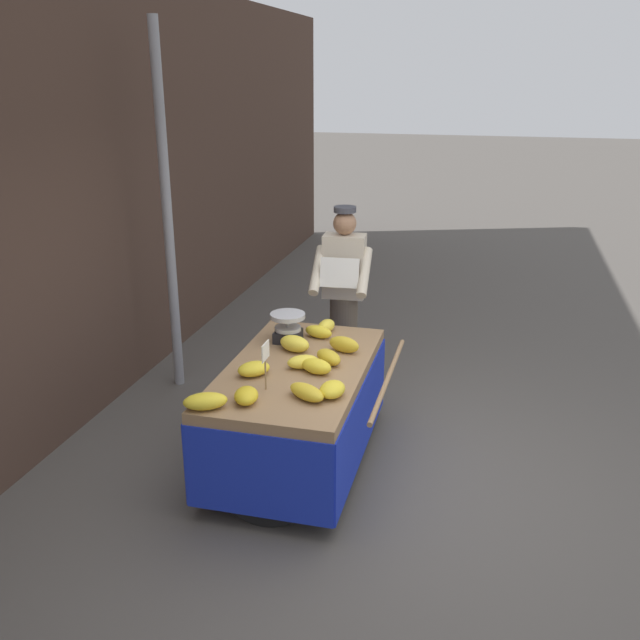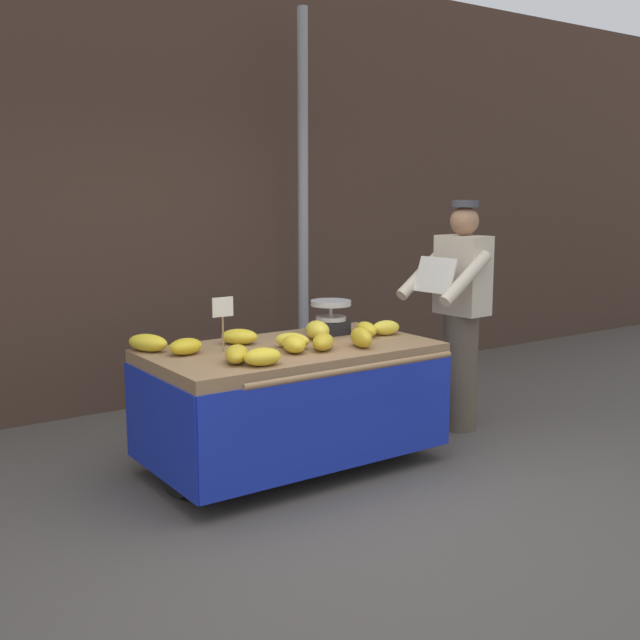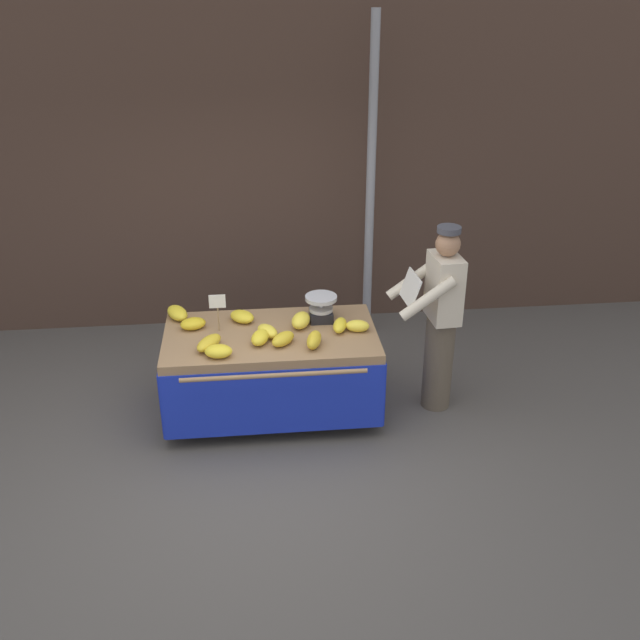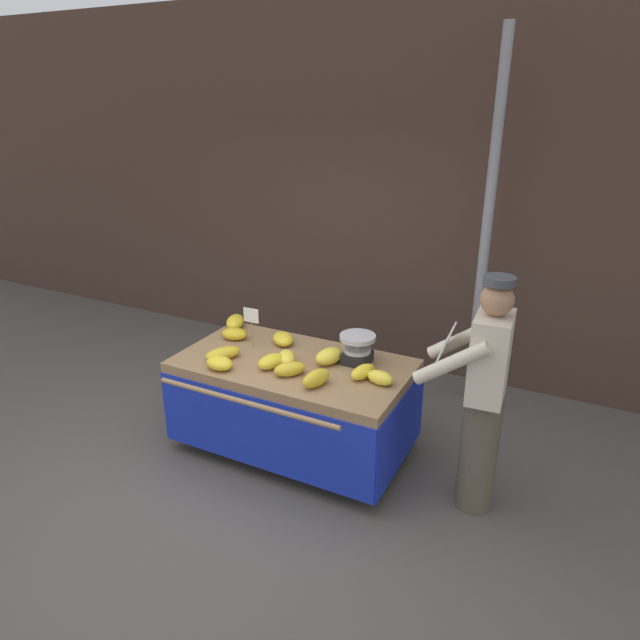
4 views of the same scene
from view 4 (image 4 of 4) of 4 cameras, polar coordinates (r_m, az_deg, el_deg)
The scene contains 19 objects.
ground_plane at distance 4.41m, azimuth -10.63°, elevation -17.27°, with size 60.00×60.00×0.00m, color #514C47.
back_wall at distance 6.02m, azimuth 5.18°, elevation 12.96°, with size 16.00×0.24×3.69m, color #473328.
street_pole at distance 5.19m, azimuth 16.38°, elevation 8.50°, with size 0.09×0.09×3.28m, color gray.
banana_cart at distance 4.56m, azimuth -2.69°, elevation -6.61°, with size 1.84×1.20×0.80m.
weighing_scale at distance 4.40m, azimuth 3.78°, elevation -2.92°, with size 0.28×0.28×0.24m.
price_sign at distance 4.65m, azimuth -6.92°, elevation 0.09°, with size 0.14×0.01×0.34m.
banana_bunch_0 at distance 4.12m, azimuth 6.09°, elevation -5.79°, with size 0.12×0.20×0.10m, color yellow.
banana_bunch_1 at distance 4.75m, azimuth -3.74°, elevation -1.90°, with size 0.17×0.24×0.10m, color yellow.
banana_bunch_2 at distance 4.89m, azimuth -8.60°, elevation -1.39°, with size 0.16×0.22×0.10m, color gold.
banana_bunch_3 at distance 4.38m, azimuth -10.07°, elevation -4.28°, with size 0.16×0.22×0.10m, color yellow.
banana_bunch_4 at distance 4.23m, azimuth -3.05°, elevation -4.93°, with size 0.13×0.24×0.11m, color gold.
banana_bunch_5 at distance 4.54m, azimuth -9.73°, elevation -3.34°, with size 0.13×0.29×0.10m, color gold.
banana_bunch_6 at distance 5.14m, azimuth -8.53°, elevation -0.19°, with size 0.15×0.28×0.11m, color yellow.
banana_bunch_7 at distance 4.40m, azimuth 0.93°, elevation -3.66°, with size 0.15×0.25×0.13m, color yellow.
banana_bunch_8 at distance 4.20m, azimuth 4.34°, elevation -5.22°, with size 0.11×0.24×0.10m, color yellow.
banana_bunch_9 at distance 4.07m, azimuth -0.39°, elevation -5.88°, with size 0.11×0.25×0.12m, color gold.
banana_bunch_10 at distance 4.41m, azimuth -3.38°, elevation -3.80°, with size 0.13×0.23×0.10m, color yellow.
banana_bunch_11 at distance 4.35m, azimuth -4.92°, elevation -4.17°, with size 0.14×0.23×0.11m, color yellow.
vendor_person at distance 3.97m, azimuth 16.05°, elevation -7.43°, with size 0.60×0.54×1.71m.
Camera 4 is at (2.22, -2.65, 2.75)m, focal length 31.83 mm.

